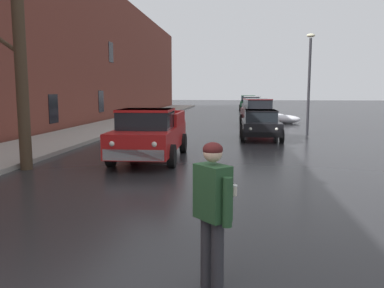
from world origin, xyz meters
name	(u,v)px	position (x,y,z in m)	size (l,w,h in m)	color
left_sidewalk_slab	(90,131)	(-6.79, 18.00, 0.08)	(3.39, 80.00, 0.16)	gray
brick_townhouse_facade	(48,37)	(-8.98, 18.00, 5.31)	(0.63, 80.00, 10.62)	brown
snow_bank_near_corner_left	(163,115)	(-4.48, 27.84, 0.44)	(2.51, 1.43, 0.88)	white
snow_bank_along_left_kerb	(273,117)	(4.32, 29.04, 0.28)	(2.17, 1.13, 0.56)	white
snow_bank_near_corner_right	(283,119)	(4.79, 25.80, 0.30)	(2.54, 1.01, 0.62)	white
bare_tree_second_along_sidewalk	(19,34)	(-4.85, 7.74, 3.97)	(3.80, 3.19, 7.39)	#423323
pickup_truck_red_approaching_near_lane	(150,134)	(-1.51, 9.85, 0.88)	(2.21, 5.25, 1.76)	red
sedan_black_parked_kerbside_close	(260,124)	(2.59, 16.17, 0.75)	(1.99, 3.94, 1.42)	black
suv_maroon_parked_kerbside_mid	(257,111)	(2.80, 23.87, 0.99)	(2.34, 4.52, 1.82)	maroon
sedan_grey_parked_far_down_block	(257,110)	(3.11, 30.26, 0.75)	(2.11, 4.26, 1.42)	slate
suv_silver_queued_behind_truck	(252,104)	(3.00, 37.50, 0.99)	(2.30, 4.65, 1.82)	#B7B7BC
suv_green_at_far_intersection	(248,102)	(2.75, 44.97, 0.99)	(2.09, 4.36, 1.82)	#1E5633
pedestrian_with_coffee	(213,204)	(1.17, 1.12, 1.04)	(0.56, 0.54, 1.76)	#2D2D33
street_lamp_post	(309,78)	(5.24, 18.50, 3.01)	(0.44, 0.24, 5.33)	#28282D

